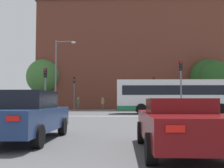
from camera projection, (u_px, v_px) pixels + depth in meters
stop_line_strip at (110, 116)px, 22.88m from camera, size 8.53×0.30×0.01m
far_pavement at (114, 110)px, 37.58m from camera, size 69.47×2.50×0.01m
brick_civic_building at (136, 53)px, 46.08m from camera, size 30.20×11.56×24.06m
car_saloon_left at (25, 115)px, 8.94m from camera, size 2.05×4.80×1.58m
car_roadster_right at (180, 124)px, 6.92m from camera, size 1.99×4.65×1.32m
bus_crossing_lead at (178, 96)px, 27.26m from camera, size 11.91×2.66×3.25m
traffic_light_near_left at (45, 83)px, 23.82m from camera, size 0.26×0.31×4.04m
traffic_light_far_right at (154, 88)px, 37.20m from camera, size 0.26×0.31×4.39m
traffic_light_far_left at (74, 88)px, 37.61m from camera, size 0.26×0.31×4.44m
traffic_light_near_right at (181, 79)px, 23.55m from camera, size 0.26×0.31×4.60m
street_lamp_junction at (59, 68)px, 30.12m from camera, size 2.22×0.36×7.79m
pedestrian_waiting at (38, 102)px, 38.43m from camera, size 0.43×0.44×1.79m
pedestrian_walking_east at (103, 103)px, 38.17m from camera, size 0.45×0.33×1.70m
pedestrian_walking_west at (78, 103)px, 37.11m from camera, size 0.40×0.46×1.72m
tree_by_building at (208, 77)px, 38.70m from camera, size 4.83×4.83×7.01m
tree_kerbside at (43, 77)px, 40.92m from camera, size 4.81×4.81×7.32m
tree_distant at (213, 78)px, 37.53m from camera, size 4.51×4.51×6.71m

